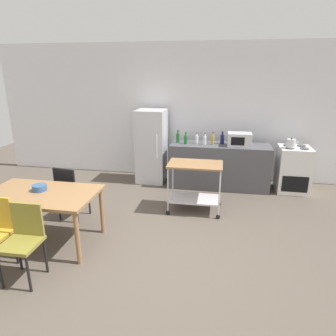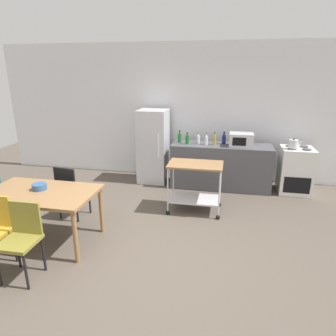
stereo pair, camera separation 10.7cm
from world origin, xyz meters
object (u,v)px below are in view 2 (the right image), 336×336
Objects in this scene: kitchen_cart at (195,179)px; bottle_wine at (187,139)px; kettle at (293,144)px; chair_olive at (22,236)px; chair_black at (71,188)px; bottle_soda at (206,140)px; bottle_sesame_oil at (224,139)px; stove_oven at (295,170)px; bottle_soy_sauce at (198,139)px; refrigerator at (153,146)px; fruit_bowl at (39,187)px; bottle_olive_oil at (215,140)px; dining_table at (41,197)px; microwave at (241,140)px; bottle_sparkling_water at (179,138)px.

bottle_wine is at bearing 104.87° from kitchen_cart.
kettle is (2.03, -0.01, 0.01)m from bottle_wine.
chair_black is at bearing 96.21° from chair_olive.
chair_black is 3.83× the size of bottle_soda.
bottle_sesame_oil is 1.06× the size of kettle.
bottle_sesame_oil is (-1.42, 0.06, 0.55)m from stove_oven.
chair_olive is at bearing -116.07° from bottle_soy_sauce.
bottle_soy_sauce is at bearing 94.36° from kitchen_cart.
refrigerator reaches higher than fruit_bowl.
bottle_wine is (1.43, 3.28, 0.48)m from chair_olive.
chair_black is 3.52× the size of bottle_sesame_oil.
kettle is at bearing -144.01° from chair_black.
stove_oven is at bearing 42.06° from chair_olive.
bottle_soy_sauce is 0.33m from bottle_olive_oil.
bottle_sesame_oil is (0.51, 0.07, 0.01)m from bottle_soy_sauce.
bottle_wine reaches higher than fruit_bowl.
bottle_wine is at bearing -177.73° from stove_oven.
kettle is at bearing -3.70° from refrigerator.
kitchen_cart is 3.60× the size of bottle_sesame_oil.
bottle_olive_oil reaches higher than dining_table.
bottle_soda reaches higher than dining_table.
refrigerator reaches higher than microwave.
kitchen_cart is at bearing 33.36° from fruit_bowl.
chair_black is at bearing -138.96° from bottle_olive_oil.
stove_oven is at bearing 39.67° from kettle.
bottle_soy_sauce reaches higher than fruit_bowl.
chair_black is 4.57× the size of fruit_bowl.
fruit_bowl is (-1.70, -2.48, -0.20)m from bottle_wine.
bottle_sparkling_water is 1.09× the size of bottle_soda.
bottle_sesame_oil reaches higher than fruit_bowl.
chair_olive is 0.89m from fruit_bowl.
bottle_soda is 0.17m from bottle_olive_oil.
kitchen_cart is at bearing -146.23° from kettle.
chair_black is at bearing -153.12° from stove_oven.
bottle_soda is 1.64m from kettle.
bottle_wine is at bearing 65.20° from chair_olive.
bottle_olive_oil reaches higher than kettle.
bottle_olive_oil is 1.48m from kettle.
chair_olive is 0.98× the size of kitchen_cart.
bottle_soda is (0.07, 1.20, 0.42)m from kitchen_cart.
refrigerator is 0.62m from bottle_sparkling_water.
fruit_bowl is at bearing 126.12° from dining_table.
chair_black is 2.78m from bottle_soda.
bottle_olive_oil is (0.33, -0.02, 0.01)m from bottle_soy_sauce.
chair_black is at bearing 83.28° from fruit_bowl.
stove_oven is (3.77, 1.91, -0.07)m from chair_black.
kettle is at bearing -1.65° from microwave.
bottle_soda is 1.19× the size of fruit_bowl.
dining_table is at bearing -118.99° from bottle_sparkling_water.
chair_olive is 4.57× the size of fruit_bowl.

